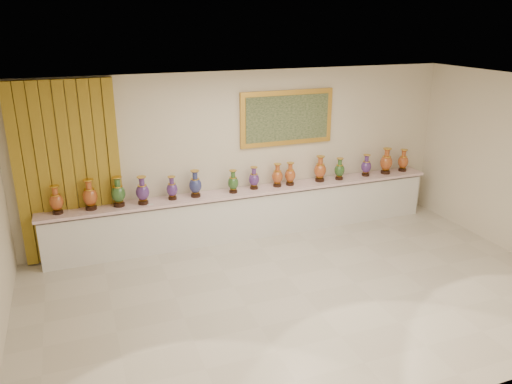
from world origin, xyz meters
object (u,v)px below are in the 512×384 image
vase_1 (90,196)px  vase_2 (118,193)px  counter (250,213)px  vase_0 (56,201)px

vase_1 → vase_2: bearing=-1.1°
counter → vase_2: 2.41m
vase_1 → vase_0: bearing=-179.5°
vase_1 → counter: bearing=0.3°
counter → vase_2: size_ratio=14.40×
counter → vase_1: 2.84m
vase_0 → vase_2: size_ratio=0.92×
vase_2 → vase_0: bearing=179.8°
vase_2 → counter: bearing=0.5°
counter → vase_0: bearing=-179.7°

